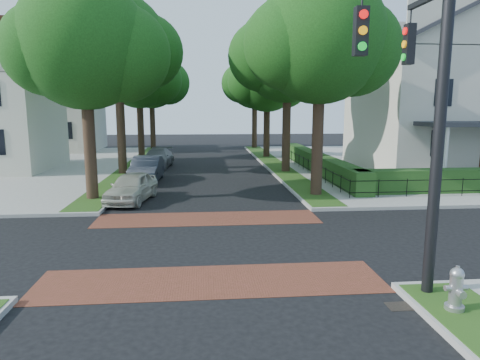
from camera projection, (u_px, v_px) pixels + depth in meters
name	position (u px, v px, depth m)	size (l,w,h in m)	color
ground	(209.00, 243.00, 14.26)	(120.00, 120.00, 0.00)	black
sidewalk_ne	(447.00, 163.00, 34.58)	(30.00, 30.00, 0.15)	gray
crosswalk_far	(208.00, 219.00, 17.40)	(9.00, 2.20, 0.01)	brown
crosswalk_near	(211.00, 281.00, 11.12)	(9.00, 2.20, 0.01)	brown
storm_drain	(402.00, 306.00, 9.72)	(0.65, 0.45, 0.01)	black
grass_strip_ne	(274.00, 163.00, 33.46)	(1.60, 29.80, 0.02)	#254A15
grass_strip_nw	(134.00, 165.00, 32.54)	(1.60, 29.80, 0.02)	#254A15
tree_right_near	(321.00, 41.00, 20.58)	(7.75, 6.67, 10.66)	black
tree_right_mid	(289.00, 54.00, 28.39)	(8.25, 7.09, 11.22)	black
tree_right_far	(268.00, 80.00, 37.38)	(7.25, 6.23, 9.74)	black
tree_right_back	(255.00, 82.00, 46.17)	(7.50, 6.45, 10.20)	black
tree_left_near	(87.00, 46.00, 19.69)	(7.50, 6.45, 10.20)	black
tree_left_mid	(120.00, 46.00, 27.38)	(8.00, 6.88, 11.48)	black
tree_left_far	(140.00, 76.00, 36.40)	(7.00, 6.02, 9.86)	black
tree_left_back	(152.00, 80.00, 45.21)	(7.75, 6.66, 10.44)	black
hedge_main_road	(317.00, 162.00, 29.53)	(1.00, 18.00, 1.20)	#1D4317
fence_main_road	(306.00, 164.00, 29.49)	(0.06, 18.00, 0.90)	black
house_victorian	(451.00, 86.00, 30.39)	(13.00, 13.05, 12.48)	beige
house_left_far	(51.00, 102.00, 43.53)	(10.00, 9.00, 10.14)	beige
traffic_signal	(428.00, 97.00, 9.56)	(2.17, 2.00, 8.00)	black
parked_car_front	(132.00, 187.00, 20.50)	(1.67, 4.16, 1.42)	beige
parked_car_middle	(147.00, 169.00, 26.05)	(1.63, 4.67, 1.54)	black
parked_car_rear	(157.00, 158.00, 32.31)	(1.96, 4.82, 1.40)	slate
fire_hydrant	(456.00, 289.00, 9.14)	(0.51, 0.49, 1.00)	#9D9D9F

